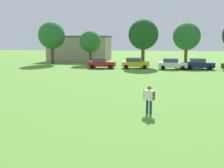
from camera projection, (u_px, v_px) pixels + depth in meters
The scene contains 11 objects.
ground_plane at pixel (130, 75), 33.58m from camera, with size 160.00×160.00×0.00m, color #568C33.
adult_bystander at pixel (149, 97), 15.64m from camera, with size 0.71×0.56×1.72m.
parked_car_red_0 at pixel (101, 63), 41.37m from camera, with size 4.30×2.02×1.68m.
parked_car_yellow_1 at pixel (135, 63), 41.08m from camera, with size 4.30×2.02×1.68m.
parked_car_white_2 at pixel (172, 64), 39.82m from camera, with size 4.30×2.02×1.68m.
parked_car_navy_3 at pixel (199, 64), 39.71m from camera, with size 4.30×2.02×1.68m.
tree_far_left at pixel (52, 36), 48.97m from camera, with size 5.08×5.08×7.91m.
tree_left at pixel (90, 42), 47.96m from camera, with size 3.99×3.99×6.21m.
tree_center at pixel (143, 35), 43.93m from camera, with size 5.12×5.12×7.98m.
tree_right at pixel (187, 37), 45.92m from camera, with size 4.85×4.85×7.55m.
house_left at pixel (80, 48), 57.33m from camera, with size 13.39×8.12×5.39m.
Camera 1 is at (2.86, -3.27, 4.42)m, focal length 41.27 mm.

